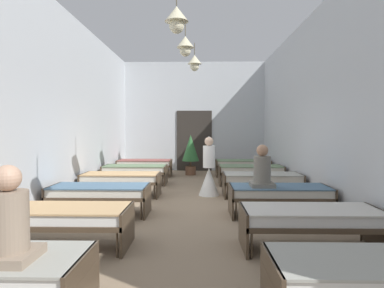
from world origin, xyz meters
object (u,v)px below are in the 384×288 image
object	(u,v)px
bed_right_row_3	(262,179)
bed_right_row_4	(251,170)
bed_right_row_1	(311,218)
bed_left_row_5	(145,164)
bed_right_row_0	(382,275)
bed_left_row_4	(135,170)
bed_right_row_2	(279,193)
bed_left_row_2	(100,192)
bed_left_row_3	(121,179)
nurse_near_aisle	(209,174)
potted_plant	(191,150)
patient_seated_primary	(9,225)
bed_left_row_1	(62,217)
patient_seated_secondary	(262,171)
bed_right_row_5	(243,164)

from	to	relation	value
bed_right_row_3	bed_right_row_4	world-z (taller)	same
bed_right_row_1	bed_left_row_5	bearing A→B (deg)	115.53
bed_right_row_0	bed_left_row_4	bearing A→B (deg)	115.53
bed_right_row_2	bed_left_row_2	bearing A→B (deg)	180.00
bed_left_row_3	bed_right_row_4	world-z (taller)	same
nurse_near_aisle	potted_plant	bearing A→B (deg)	95.10
bed_right_row_2	bed_right_row_4	distance (m)	3.64
bed_left_row_5	bed_left_row_4	bearing A→B (deg)	-90.00
patient_seated_primary	bed_right_row_2	bearing A→B (deg)	50.04
bed_right_row_3	bed_left_row_4	size ratio (longest dim) A/B	1.00
bed_left_row_3	bed_right_row_4	bearing A→B (deg)	27.63
bed_left_row_1	potted_plant	size ratio (longest dim) A/B	1.30
bed_right_row_0	bed_left_row_1	xyz separation A→B (m)	(-3.48, 1.82, 0.00)
bed_right_row_0	bed_left_row_2	bearing A→B (deg)	133.69
nurse_near_aisle	bed_right_row_2	bearing A→B (deg)	-59.98
bed_right_row_4	bed_left_row_1	bearing A→B (deg)	-122.49
bed_left_row_2	potted_plant	xyz separation A→B (m)	(1.62, 5.74, 0.45)
bed_left_row_4	bed_right_row_2	bearing A→B (deg)	-46.31
bed_right_row_2	patient_seated_secondary	bearing A→B (deg)	-167.02
bed_left_row_1	bed_right_row_2	distance (m)	3.92
bed_right_row_3	potted_plant	distance (m)	4.36
bed_right_row_5	bed_left_row_4	bearing A→B (deg)	-152.37
bed_right_row_0	bed_right_row_5	bearing A→B (deg)	90.00
bed_right_row_0	bed_left_row_1	size ratio (longest dim) A/B	1.00
bed_right_row_1	bed_left_row_2	size ratio (longest dim) A/B	1.00
patient_seated_primary	nurse_near_aisle	bearing A→B (deg)	72.23
bed_left_row_2	bed_right_row_5	bearing A→B (deg)	57.51
bed_right_row_2	bed_right_row_3	bearing A→B (deg)	90.00
bed_right_row_0	bed_right_row_3	size ratio (longest dim) A/B	1.00
bed_right_row_2	bed_right_row_3	xyz separation A→B (m)	(0.00, 1.82, 0.00)
bed_left_row_4	potted_plant	bearing A→B (deg)	52.29
patient_seated_secondary	nurse_near_aisle	bearing A→B (deg)	114.75
bed_right_row_0	bed_right_row_4	size ratio (longest dim) A/B	1.00
bed_right_row_0	bed_right_row_5	xyz separation A→B (m)	(0.00, 9.10, 0.00)
bed_right_row_3	patient_seated_primary	size ratio (longest dim) A/B	2.37
bed_left_row_1	potted_plant	distance (m)	7.75
bed_left_row_2	patient_seated_secondary	size ratio (longest dim) A/B	2.37
patient_seated_secondary	bed_left_row_4	bearing A→B (deg)	130.05
bed_right_row_5	bed_right_row_4	bearing A→B (deg)	-90.00
bed_right_row_5	bed_left_row_2	bearing A→B (deg)	-122.49
bed_left_row_2	bed_left_row_5	size ratio (longest dim) A/B	1.00
bed_left_row_1	bed_left_row_3	bearing A→B (deg)	90.00
bed_right_row_2	bed_right_row_4	xyz separation A→B (m)	(0.00, 3.64, 0.00)
bed_right_row_1	bed_right_row_2	bearing A→B (deg)	90.00
bed_right_row_0	bed_right_row_5	world-z (taller)	same
bed_right_row_3	bed_left_row_5	distance (m)	5.03
bed_right_row_1	bed_left_row_4	world-z (taller)	same
bed_right_row_2	bed_right_row_3	world-z (taller)	same
bed_left_row_1	patient_seated_secondary	size ratio (longest dim) A/B	2.37
bed_right_row_0	bed_left_row_3	bearing A→B (deg)	122.49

